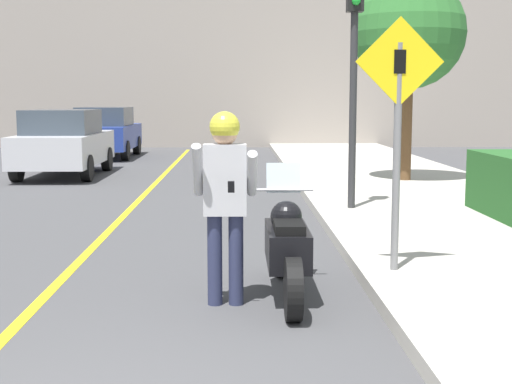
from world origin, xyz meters
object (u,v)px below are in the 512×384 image
motorcycle (287,247)px  person_biker (225,186)px  parked_car_blue (106,132)px  street_tree (409,33)px  crossing_sign (398,120)px  traffic_light (354,41)px  parked_car_silver (64,142)px

motorcycle → person_biker: 0.93m
parked_car_blue → street_tree: bearing=-45.3°
crossing_sign → street_tree: 8.81m
crossing_sign → parked_car_blue: (-6.05, 16.63, -0.87)m
person_biker → parked_car_blue: 17.87m
motorcycle → street_tree: bearing=69.8°
street_tree → parked_car_blue: 11.84m
traffic_light → crossing_sign: bearing=-93.1°
traffic_light → parked_car_silver: bearing=134.0°
motorcycle → person_biker: bearing=-154.0°
person_biker → parked_car_silver: size_ratio=0.44×
parked_car_blue → traffic_light: bearing=-63.0°
parked_car_silver → motorcycle: bearing=-66.5°
street_tree → parked_car_silver: 8.85m
motorcycle → parked_car_silver: size_ratio=0.51×
traffic_light → parked_car_silver: (-6.28, 6.52, -2.02)m
motorcycle → street_tree: street_tree is taller
motorcycle → crossing_sign: size_ratio=0.83×
crossing_sign → street_tree: size_ratio=0.59×
crossing_sign → traffic_light: traffic_light is taller
motorcycle → parked_car_blue: size_ratio=0.51×
person_biker → crossing_sign: size_ratio=0.70×
person_biker → street_tree: street_tree is taller
parked_car_blue → crossing_sign: bearing=-70.0°
person_biker → parked_car_blue: person_biker is taller
traffic_light → person_biker: bearing=-111.7°
parked_car_blue → motorcycle: bearing=-74.0°
traffic_light → street_tree: (1.86, 4.10, 0.48)m
person_biker → motorcycle: bearing=26.0°
person_biker → street_tree: size_ratio=0.41×
person_biker → traffic_light: size_ratio=0.47×
crossing_sign → parked_car_blue: crossing_sign is taller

